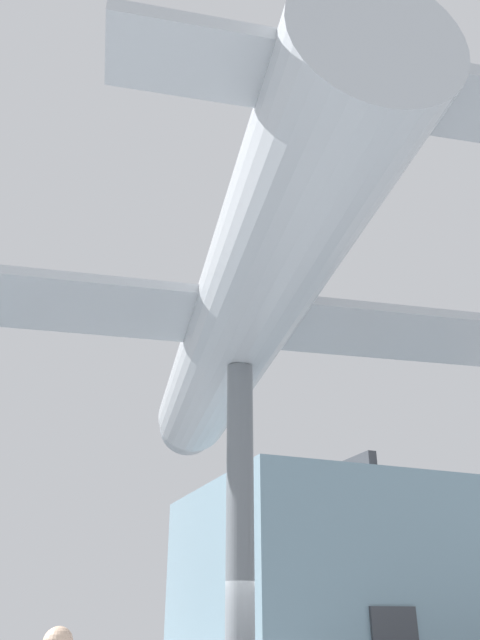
{
  "coord_description": "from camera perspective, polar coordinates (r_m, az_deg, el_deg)",
  "views": [
    {
      "loc": [
        -4.12,
        -10.57,
        1.94
      ],
      "look_at": [
        0.0,
        0.0,
        7.37
      ],
      "focal_mm": 35.0,
      "sensor_mm": 36.0,
      "label": 1
    }
  ],
  "objects": [
    {
      "name": "support_pylon_central",
      "position": [
        11.41,
        0.0,
        -19.37
      ],
      "size": [
        0.49,
        0.49,
        6.36
      ],
      "color": "slate",
      "rests_on": "ground_plane"
    },
    {
      "name": "glass_pavilion_right",
      "position": [
        29.05,
        6.51,
        -22.21
      ],
      "size": [
        9.61,
        11.81,
        7.73
      ],
      "color": "#7593A3",
      "rests_on": "ground_plane"
    },
    {
      "name": "suspended_airplane",
      "position": [
        12.82,
        -0.25,
        -0.47
      ],
      "size": [
        17.45,
        15.48,
        2.96
      ],
      "rotation": [
        0.0,
        0.0,
        -0.16
      ],
      "color": "#B2B7BC",
      "rests_on": "support_pylon_central"
    }
  ]
}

